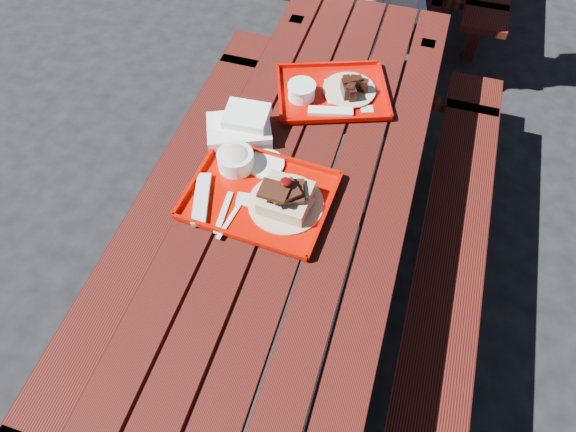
{
  "coord_description": "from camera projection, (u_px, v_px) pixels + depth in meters",
  "views": [
    {
      "loc": [
        0.27,
        -1.04,
        2.14
      ],
      "look_at": [
        0.0,
        -0.15,
        0.82
      ],
      "focal_mm": 32.0,
      "sensor_mm": 36.0,
      "label": 1
    }
  ],
  "objects": [
    {
      "name": "white_cloth",
      "position": [
        241.0,
        126.0,
        1.89
      ],
      "size": [
        0.28,
        0.25,
        0.09
      ],
      "color": "white",
      "rests_on": "picnic_table_near"
    },
    {
      "name": "ground",
      "position": [
        298.0,
        293.0,
        2.37
      ],
      "size": [
        60.0,
        60.0,
        0.0
      ],
      "primitive_type": "plane",
      "color": "black",
      "rests_on": "ground"
    },
    {
      "name": "near_tray",
      "position": [
        262.0,
        187.0,
        1.73
      ],
      "size": [
        0.5,
        0.41,
        0.15
      ],
      "color": "#B70B00",
      "rests_on": "picnic_table_near"
    },
    {
      "name": "picnic_table_near",
      "position": [
        300.0,
        225.0,
        1.91
      ],
      "size": [
        1.41,
        2.4,
        0.75
      ],
      "color": "#49140E",
      "rests_on": "ground"
    },
    {
      "name": "far_tray",
      "position": [
        331.0,
        92.0,
        2.02
      ],
      "size": [
        0.52,
        0.46,
        0.07
      ],
      "color": "#B30700",
      "rests_on": "picnic_table_near"
    }
  ]
}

